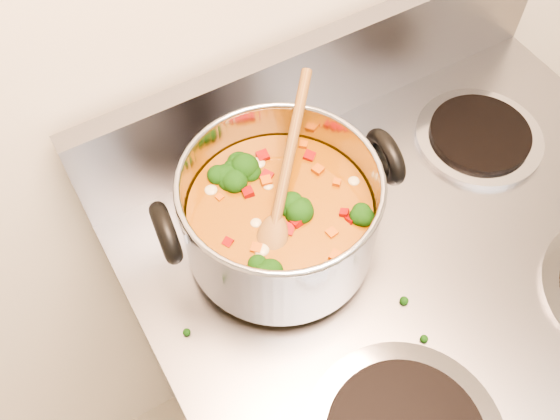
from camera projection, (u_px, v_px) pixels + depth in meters
name	position (u px, v px, depth m)	size (l,w,h in m)	color
electric_range	(393.00, 378.00, 1.19)	(0.75, 0.68, 1.08)	gray
stockpot	(281.00, 215.00, 0.76)	(0.30, 0.24, 0.15)	#ADADB5
wooden_spoon	(281.00, 194.00, 0.74)	(0.18, 0.19, 0.10)	brown
cooktop_crumbs	(322.00, 244.00, 0.83)	(0.33, 0.34, 0.01)	black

